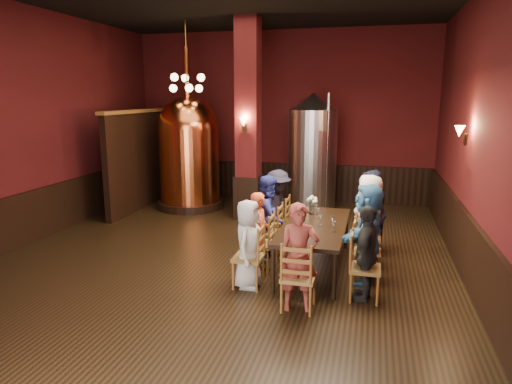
% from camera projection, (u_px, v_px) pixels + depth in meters
% --- Properties ---
extents(room, '(10.00, 10.02, 4.50)m').
position_uv_depth(room, '(221.00, 130.00, 7.55)').
color(room, black).
rests_on(room, ground).
extents(wainscot_right, '(0.08, 9.90, 1.00)m').
position_uv_depth(wainscot_right, '(469.00, 251.00, 6.94)').
color(wainscot_right, black).
rests_on(wainscot_right, ground).
extents(wainscot_back, '(7.90, 0.08, 1.00)m').
position_uv_depth(wainscot_back, '(280.00, 181.00, 12.61)').
color(wainscot_back, black).
rests_on(wainscot_back, ground).
extents(wainscot_left, '(0.08, 9.90, 1.00)m').
position_uv_depth(wainscot_left, '(30.00, 217.00, 8.88)').
color(wainscot_left, black).
rests_on(wainscot_left, ground).
extents(column, '(0.58, 0.58, 4.50)m').
position_uv_depth(column, '(248.00, 121.00, 10.27)').
color(column, '#490F12').
rests_on(column, ground).
extents(partition, '(0.22, 3.50, 2.40)m').
position_uv_depth(partition, '(143.00, 160.00, 11.58)').
color(partition, black).
rests_on(partition, ground).
extents(pendant_cluster, '(0.90, 0.90, 1.70)m').
position_uv_depth(pendant_cluster, '(187.00, 83.00, 10.56)').
color(pendant_cluster, '#A57226').
rests_on(pendant_cluster, room).
extents(sconce_wall, '(0.20, 0.20, 0.36)m').
position_uv_depth(sconce_wall, '(466.00, 134.00, 7.36)').
color(sconce_wall, black).
rests_on(sconce_wall, room).
extents(sconce_column, '(0.20, 0.20, 0.36)m').
position_uv_depth(sconce_column, '(245.00, 124.00, 10.00)').
color(sconce_column, black).
rests_on(sconce_column, column).
extents(dining_table, '(1.02, 2.41, 0.75)m').
position_uv_depth(dining_table, '(315.00, 228.00, 7.47)').
color(dining_table, black).
rests_on(dining_table, ground).
extents(chair_0, '(0.46, 0.46, 0.92)m').
position_uv_depth(chair_0, '(248.00, 257.00, 6.78)').
color(chair_0, '#976026').
rests_on(chair_0, ground).
extents(person_0, '(0.46, 0.67, 1.33)m').
position_uv_depth(person_0, '(248.00, 244.00, 6.74)').
color(person_0, silver).
rests_on(person_0, ground).
extents(chair_1, '(0.46, 0.46, 0.92)m').
position_uv_depth(chair_1, '(259.00, 243.00, 7.42)').
color(chair_1, '#976026').
rests_on(chair_1, ground).
extents(person_1, '(0.46, 0.56, 1.31)m').
position_uv_depth(person_1, '(260.00, 232.00, 7.38)').
color(person_1, '#C74622').
rests_on(person_1, ground).
extents(chair_2, '(0.46, 0.46, 0.92)m').
position_uv_depth(chair_2, '(269.00, 232.00, 8.04)').
color(chair_2, '#976026').
rests_on(chair_2, ground).
extents(person_2, '(0.37, 0.73, 1.48)m').
position_uv_depth(person_2, '(269.00, 217.00, 7.98)').
color(person_2, navy).
rests_on(person_2, ground).
extents(chair_3, '(0.46, 0.46, 0.92)m').
position_uv_depth(chair_3, '(277.00, 222.00, 8.67)').
color(chair_3, '#976026').
rests_on(chair_3, ground).
extents(person_3, '(0.86, 1.08, 1.46)m').
position_uv_depth(person_3, '(277.00, 208.00, 8.62)').
color(person_3, black).
rests_on(person_3, ground).
extents(chair_4, '(0.46, 0.46, 0.92)m').
position_uv_depth(chair_4, '(365.00, 268.00, 6.36)').
color(chair_4, '#976026').
rests_on(chair_4, ground).
extents(person_4, '(0.48, 0.85, 1.36)m').
position_uv_depth(person_4, '(366.00, 253.00, 6.31)').
color(person_4, black).
rests_on(person_4, ground).
extents(chair_5, '(0.46, 0.46, 0.92)m').
position_uv_depth(chair_5, '(367.00, 252.00, 6.99)').
color(chair_5, '#976026').
rests_on(chair_5, ground).
extents(person_5, '(0.75, 1.49, 1.54)m').
position_uv_depth(person_5, '(368.00, 233.00, 6.93)').
color(person_5, teal).
rests_on(person_5, ground).
extents(chair_6, '(0.46, 0.46, 0.92)m').
position_uv_depth(chair_6, '(368.00, 240.00, 7.61)').
color(chair_6, '#976026').
rests_on(chair_6, ground).
extents(person_6, '(0.67, 0.86, 1.56)m').
position_uv_depth(person_6, '(369.00, 221.00, 7.55)').
color(person_6, beige).
rests_on(person_6, ground).
extents(chair_7, '(0.46, 0.46, 0.92)m').
position_uv_depth(chair_7, '(369.00, 228.00, 8.25)').
color(chair_7, '#976026').
rests_on(chair_7, ground).
extents(person_7, '(0.51, 0.80, 1.53)m').
position_uv_depth(person_7, '(370.00, 212.00, 8.18)').
color(person_7, '#1A1C35').
rests_on(person_7, ground).
extents(chair_8, '(0.46, 0.46, 0.92)m').
position_uv_depth(chair_8, '(298.00, 277.00, 6.05)').
color(chair_8, '#976026').
rests_on(chair_8, ground).
extents(person_8, '(0.60, 0.46, 1.46)m').
position_uv_depth(person_8, '(299.00, 258.00, 5.99)').
color(person_8, brown).
rests_on(person_8, ground).
extents(copper_kettle, '(1.95, 1.95, 3.96)m').
position_uv_depth(copper_kettle, '(189.00, 151.00, 11.44)').
color(copper_kettle, black).
rests_on(copper_kettle, ground).
extents(steel_vessel, '(1.56, 1.56, 2.88)m').
position_uv_depth(steel_vessel, '(312.00, 153.00, 11.15)').
color(steel_vessel, '#B2B2B7').
rests_on(steel_vessel, ground).
extents(rose_vase, '(0.20, 0.20, 0.33)m').
position_uv_depth(rose_vase, '(312.00, 202.00, 8.08)').
color(rose_vase, white).
rests_on(rose_vase, dining_table).
extents(wine_glass_0, '(0.07, 0.07, 0.17)m').
position_uv_depth(wine_glass_0, '(334.00, 227.00, 7.03)').
color(wine_glass_0, white).
rests_on(wine_glass_0, dining_table).
extents(wine_glass_1, '(0.07, 0.07, 0.17)m').
position_uv_depth(wine_glass_1, '(317.00, 213.00, 7.83)').
color(wine_glass_1, white).
rests_on(wine_glass_1, dining_table).
extents(wine_glass_2, '(0.07, 0.07, 0.17)m').
position_uv_depth(wine_glass_2, '(302.00, 226.00, 7.05)').
color(wine_glass_2, white).
rests_on(wine_glass_2, dining_table).
extents(wine_glass_3, '(0.07, 0.07, 0.17)m').
position_uv_depth(wine_glass_3, '(316.00, 210.00, 8.08)').
color(wine_glass_3, white).
rests_on(wine_glass_3, dining_table).
extents(wine_glass_4, '(0.07, 0.07, 0.17)m').
position_uv_depth(wine_glass_4, '(332.00, 222.00, 7.29)').
color(wine_glass_4, white).
rests_on(wine_glass_4, dining_table).
extents(wine_glass_5, '(0.07, 0.07, 0.17)m').
position_uv_depth(wine_glass_5, '(320.00, 220.00, 7.38)').
color(wine_glass_5, white).
rests_on(wine_glass_5, dining_table).
extents(wine_glass_6, '(0.07, 0.07, 0.17)m').
position_uv_depth(wine_glass_6, '(332.00, 221.00, 7.33)').
color(wine_glass_6, white).
rests_on(wine_glass_6, dining_table).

